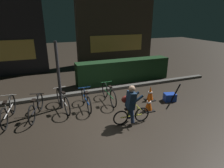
% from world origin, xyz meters
% --- Properties ---
extents(ground_plane, '(40.00, 40.00, 0.00)m').
position_xyz_m(ground_plane, '(0.00, 0.00, 0.00)').
color(ground_plane, '#2D261E').
extents(sidewalk_curb, '(12.00, 0.24, 0.12)m').
position_xyz_m(sidewalk_curb, '(0.00, 2.20, 0.06)').
color(sidewalk_curb, '#56544F').
rests_on(sidewalk_curb, ground).
extents(hedge_row, '(4.80, 0.70, 1.11)m').
position_xyz_m(hedge_row, '(1.80, 3.10, 0.56)').
color(hedge_row, '#19381C').
rests_on(hedge_row, ground).
extents(storefront_left, '(4.30, 0.54, 4.94)m').
position_xyz_m(storefront_left, '(-3.79, 6.50, 2.46)').
color(storefront_left, '#262328').
rests_on(storefront_left, ground).
extents(storefront_right, '(5.47, 0.54, 4.79)m').
position_xyz_m(storefront_right, '(3.02, 7.20, 2.38)').
color(storefront_right, '#42382D').
rests_on(storefront_right, ground).
extents(street_post, '(0.10, 0.10, 2.39)m').
position_xyz_m(street_post, '(-1.52, 1.20, 1.20)').
color(street_post, '#2D2D33').
rests_on(street_post, ground).
extents(parked_bike_leftmost, '(0.46, 1.67, 0.77)m').
position_xyz_m(parked_bike_leftmost, '(-3.17, 0.90, 0.35)').
color(parked_bike_leftmost, black).
rests_on(parked_bike_leftmost, ground).
extents(parked_bike_left_mid, '(0.53, 1.51, 0.72)m').
position_xyz_m(parked_bike_left_mid, '(-2.36, 0.86, 0.33)').
color(parked_bike_left_mid, black).
rests_on(parked_bike_left_mid, ground).
extents(parked_bike_center_left, '(0.46, 1.64, 0.76)m').
position_xyz_m(parked_bike_center_left, '(-1.48, 1.07, 0.34)').
color(parked_bike_center_left, black).
rests_on(parked_bike_center_left, ground).
extents(parked_bike_center_right, '(0.46, 1.52, 0.70)m').
position_xyz_m(parked_bike_center_right, '(-0.68, 0.90, 0.32)').
color(parked_bike_center_right, black).
rests_on(parked_bike_center_right, ground).
extents(parked_bike_right_mid, '(0.46, 1.61, 0.74)m').
position_xyz_m(parked_bike_right_mid, '(0.25, 1.07, 0.34)').
color(parked_bike_right_mid, black).
rests_on(parked_bike_right_mid, ground).
extents(traffic_cone_near, '(0.36, 0.36, 0.57)m').
position_xyz_m(traffic_cone_near, '(1.31, -0.10, 0.27)').
color(traffic_cone_near, black).
rests_on(traffic_cone_near, ground).
extents(traffic_cone_far, '(0.36, 0.36, 0.58)m').
position_xyz_m(traffic_cone_far, '(1.83, 0.63, 0.28)').
color(traffic_cone_far, black).
rests_on(traffic_cone_far, ground).
extents(blue_crate, '(0.50, 0.41, 0.30)m').
position_xyz_m(blue_crate, '(2.52, 0.30, 0.15)').
color(blue_crate, '#193DB7').
rests_on(blue_crate, ground).
extents(cyclist, '(1.19, 0.54, 1.25)m').
position_xyz_m(cyclist, '(0.34, -0.60, 0.63)').
color(cyclist, black).
rests_on(cyclist, ground).
extents(closed_umbrella, '(0.20, 0.31, 0.82)m').
position_xyz_m(closed_umbrella, '(2.55, 0.05, 0.41)').
color(closed_umbrella, black).
rests_on(closed_umbrella, ground).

